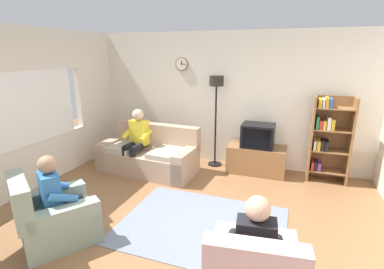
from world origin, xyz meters
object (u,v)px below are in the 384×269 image
at_px(person_in_right_armchair, 255,244).
at_px(bookshelf, 328,137).
at_px(tv, 258,135).
at_px(armchair_near_window, 55,219).
at_px(person_in_left_armchair, 59,194).
at_px(couch, 149,156).
at_px(person_on_couch, 136,138).
at_px(floor_lamp, 216,96).
at_px(tv_stand, 256,159).

bearing_deg(person_in_right_armchair, bookshelf, 75.52).
height_order(tv, armchair_near_window, tv).
bearing_deg(bookshelf, person_in_left_armchair, -136.79).
relative_size(bookshelf, person_in_left_armchair, 1.38).
bearing_deg(couch, person_on_couch, -150.20).
relative_size(tv, person_on_couch, 0.48).
relative_size(floor_lamp, person_in_left_armchair, 1.65).
bearing_deg(person_in_left_armchair, armchair_near_window, -124.19).
xyz_separation_m(couch, floor_lamp, (1.15, 0.76, 1.14)).
relative_size(floor_lamp, person_in_right_armchair, 1.65).
bearing_deg(tv_stand, person_in_right_armchair, -82.81).
distance_m(tv_stand, person_on_couch, 2.38).
height_order(tv_stand, person_in_right_armchair, person_in_right_armchair).
height_order(armchair_near_window, person_on_couch, person_on_couch).
height_order(couch, armchair_near_window, same).
distance_m(floor_lamp, armchair_near_window, 3.55).
height_order(person_on_couch, person_in_left_armchair, person_on_couch).
xyz_separation_m(person_on_couch, person_in_left_armchair, (0.20, -2.20, -0.09)).
height_order(tv_stand, bookshelf, bookshelf).
xyz_separation_m(tv_stand, person_in_left_armchair, (-2.01, -2.96, 0.34)).
height_order(couch, tv_stand, couch).
relative_size(armchair_near_window, person_in_left_armchair, 1.05).
xyz_separation_m(tv, bookshelf, (1.22, 0.10, 0.06)).
bearing_deg(person_in_left_armchair, couch, 90.20).
height_order(bookshelf, person_in_left_armchair, bookshelf).
bearing_deg(armchair_near_window, couch, 88.99).
relative_size(tv, bookshelf, 0.39).
bearing_deg(person_on_couch, tv, 18.55).
distance_m(tv, bookshelf, 1.22).
bearing_deg(person_in_right_armchair, person_on_couch, 137.93).
bearing_deg(tv, tv_stand, 90.00).
relative_size(couch, bookshelf, 1.26).
xyz_separation_m(tv, person_in_left_armchair, (-2.01, -2.94, -0.15)).
bearing_deg(person_in_right_armchair, tv, 97.25).
bearing_deg(floor_lamp, person_in_left_armchair, -110.44).
relative_size(tv_stand, person_in_left_armchair, 0.98).
distance_m(bookshelf, armchair_near_window, 4.55).
relative_size(tv_stand, tv, 1.83).
relative_size(couch, person_on_couch, 1.58).
bearing_deg(couch, person_in_left_armchair, -89.80).
distance_m(tv_stand, person_in_left_armchair, 3.60).
distance_m(tv, person_in_right_armchair, 3.12).
distance_m(tv_stand, floor_lamp, 1.47).
distance_m(tv_stand, person_in_right_armchair, 3.16).
distance_m(couch, floor_lamp, 1.78).
relative_size(couch, armchair_near_window, 1.66).
distance_m(tv_stand, bookshelf, 1.34).
distance_m(armchair_near_window, person_on_couch, 2.31).
relative_size(person_on_couch, person_in_right_armchair, 1.11).
height_order(floor_lamp, armchair_near_window, floor_lamp).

